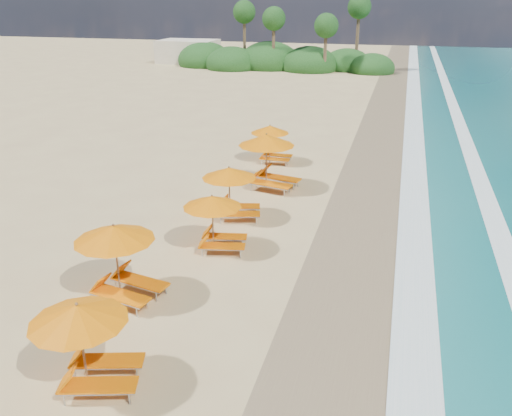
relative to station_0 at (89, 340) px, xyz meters
The scene contains 11 objects.
ground 8.59m from the station_0, 80.11° to the left, with size 160.00×160.00×0.00m, color tan.
wet_sand 10.08m from the station_0, 56.91° to the left, with size 4.00×160.00×0.01m, color olive.
surf_foam 11.76m from the station_0, 45.76° to the left, with size 4.00×160.00×0.01m.
station_0 is the anchor object (origin of this frame).
station_1 3.74m from the station_0, 107.96° to the left, with size 2.78×2.66×2.30m.
station_2 7.25m from the station_0, 86.71° to the left, with size 2.44×2.33×2.01m.
station_3 10.04m from the station_0, 89.36° to the left, with size 2.65×2.56×2.13m.
station_4 13.76m from the station_0, 87.28° to the left, with size 3.08×2.96×2.53m.
station_5 17.61m from the station_0, 90.56° to the left, with size 2.17×2.01×2.00m.
treeline 54.56m from the station_0, 98.94° to the left, with size 25.80×8.80×9.74m.
beach_building 60.01m from the station_0, 110.02° to the left, with size 7.00×5.00×2.80m, color beige.
Camera 1 is at (4.58, -16.73, 8.20)m, focal length 37.39 mm.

